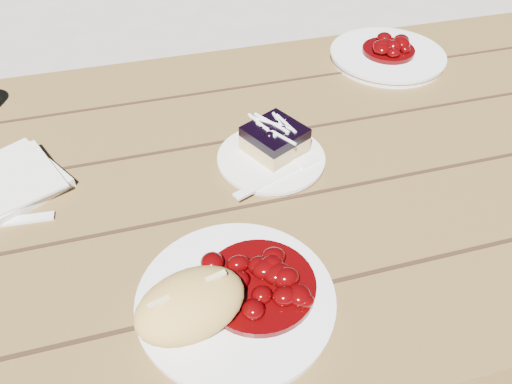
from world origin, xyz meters
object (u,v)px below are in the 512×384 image
object	(u,v)px
second_plate	(387,56)
picnic_table	(122,264)
dessert_plate	(271,159)
blueberry_cake	(275,139)
bread_roll	(190,305)
main_plate	(236,301)

from	to	relation	value
second_plate	picnic_table	bearing A→B (deg)	-156.07
dessert_plate	blueberry_cake	xyz separation A→B (m)	(0.01, 0.02, 0.03)
picnic_table	bread_roll	size ratio (longest dim) A/B	15.65
main_plate	blueberry_cake	size ratio (longest dim) A/B	2.14
main_plate	bread_roll	bearing A→B (deg)	-160.02
blueberry_cake	bread_roll	bearing A→B (deg)	-149.46
bread_roll	dessert_plate	distance (m)	0.32
picnic_table	bread_roll	distance (m)	0.35
main_plate	dessert_plate	xyz separation A→B (m)	(0.12, 0.25, -0.00)
main_plate	second_plate	size ratio (longest dim) A/B	1.01
blueberry_cake	second_plate	size ratio (longest dim) A/B	0.47
bread_roll	main_plate	bearing A→B (deg)	19.98
bread_roll	second_plate	world-z (taller)	bread_roll
picnic_table	blueberry_cake	bearing A→B (deg)	4.91
main_plate	blueberry_cake	xyz separation A→B (m)	(0.13, 0.26, 0.02)
dessert_plate	picnic_table	bearing A→B (deg)	-178.12
main_plate	picnic_table	bearing A→B (deg)	121.49
dessert_plate	blueberry_cake	world-z (taller)	blueberry_cake
picnic_table	second_plate	distance (m)	0.67
bread_roll	picnic_table	bearing A→B (deg)	109.48
second_plate	blueberry_cake	bearing A→B (deg)	-143.07
picnic_table	blueberry_cake	world-z (taller)	blueberry_cake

